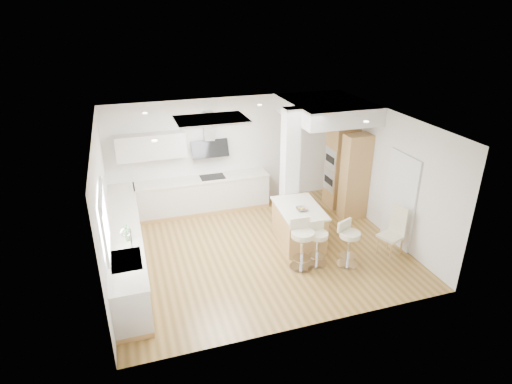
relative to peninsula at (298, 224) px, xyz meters
name	(u,v)px	position (x,y,z in m)	size (l,w,h in m)	color
ground	(259,250)	(-0.93, -0.07, -0.43)	(6.00, 6.00, 0.00)	olive
ceiling	(259,250)	(-0.93, -0.07, -0.43)	(6.00, 5.00, 0.02)	silver
wall_back	(228,152)	(-0.93, 2.43, 0.97)	(6.00, 0.04, 2.80)	silver
wall_left	(104,211)	(-3.93, -0.07, 0.97)	(0.04, 5.00, 2.80)	silver
wall_right	(387,174)	(2.07, -0.07, 0.97)	(0.04, 5.00, 2.80)	silver
skylight	(212,120)	(-1.72, 0.53, 2.34)	(4.10, 2.10, 0.06)	silver
window_left	(104,218)	(-3.89, -0.97, 1.27)	(0.06, 1.28, 1.07)	white
doorway_right	(400,201)	(2.04, -0.67, 0.57)	(0.05, 1.00, 2.10)	#423933
counter_left	(126,246)	(-3.63, 0.17, 0.03)	(0.63, 4.50, 1.35)	tan
counter_back	(196,186)	(-1.85, 2.16, 0.27)	(3.62, 0.63, 2.50)	tan
pillar	(290,169)	(0.12, 0.88, 0.97)	(0.35, 0.35, 2.80)	silver
soffit	(326,109)	(1.17, 1.33, 2.17)	(1.78, 2.20, 0.40)	silver
oven_column	(346,171)	(1.74, 1.16, 0.62)	(0.63, 1.21, 2.10)	tan
peninsula	(298,224)	(0.00, 0.00, 0.00)	(1.01, 1.45, 0.91)	tan
bar_stool_a	(302,242)	(-0.34, -0.96, 0.16)	(0.48, 0.48, 1.05)	silver
bar_stool_b	(317,242)	(0.01, -0.93, 0.09)	(0.42, 0.42, 0.92)	silver
bar_stool_c	(348,241)	(0.58, -1.15, 0.11)	(0.56, 0.56, 0.96)	silver
dining_chair	(395,229)	(1.69, -1.07, 0.16)	(0.54, 0.54, 1.10)	beige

